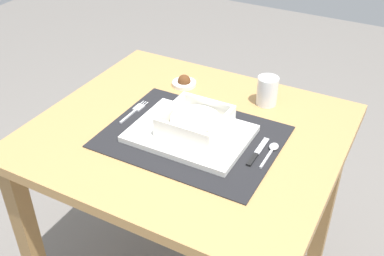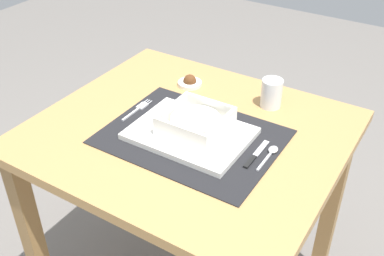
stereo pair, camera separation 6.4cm
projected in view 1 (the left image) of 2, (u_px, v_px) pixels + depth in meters
The scene contains 9 objects.
dining_table at pixel (188, 161), 1.35m from camera, with size 0.83×0.74×0.73m.
placemat at pixel (192, 137), 1.25m from camera, with size 0.47×0.35×0.00m, color black.
serving_plate at pixel (190, 133), 1.25m from camera, with size 0.31×0.23×0.02m, color white.
porridge_bowl at pixel (195, 123), 1.24m from camera, with size 0.16×0.16×0.05m.
fork at pixel (136, 110), 1.36m from camera, with size 0.02×0.13×0.00m.
spoon at pixel (272, 149), 1.20m from camera, with size 0.02×0.11×0.01m.
butter_knife at pixel (257, 153), 1.18m from camera, with size 0.01×0.13×0.01m.
drinking_glass at pixel (267, 92), 1.38m from camera, with size 0.06×0.06×0.09m.
condiment_saucer at pixel (184, 82), 1.49m from camera, with size 0.08×0.08×0.04m.
Camera 1 is at (0.51, -0.93, 1.45)m, focal length 43.23 mm.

